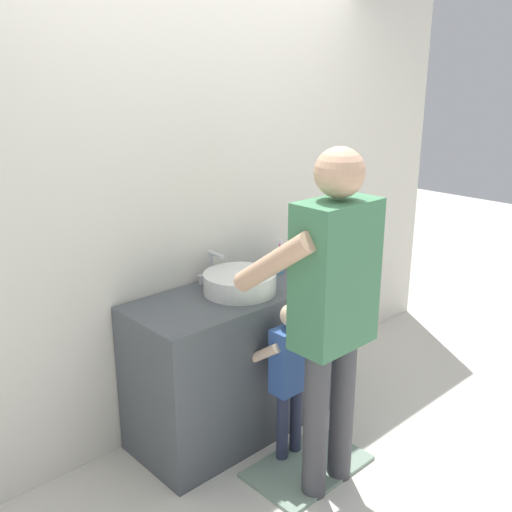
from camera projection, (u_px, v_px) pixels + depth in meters
The scene contains 9 objects.
ground_plane at pixel (274, 447), 3.29m from camera, with size 14.00×14.00×0.00m, color silver.
back_wall at pixel (199, 193), 3.31m from camera, with size 4.40×0.08×2.70m.
vanity_cabinet at pixel (238, 360), 3.37m from camera, with size 1.26×0.54×0.85m, color #4C5156.
sink_basin at pixel (240, 282), 3.21m from camera, with size 0.40×0.40×0.11m.
faucet at pixel (212, 268), 3.37m from camera, with size 0.18×0.14×0.18m.
toothbrush_cup at pixel (278, 264), 3.52m from camera, with size 0.07×0.07×0.21m.
bath_mat at pixel (307, 466), 3.12m from camera, with size 0.64×0.40×0.02m, color gray.
child_toddler at pixel (289, 368), 3.06m from camera, with size 0.28×0.28×0.89m.
adult_parent at pixel (331, 296), 2.70m from camera, with size 0.53×0.56×1.71m.
Camera 1 is at (-1.99, -1.99, 2.03)m, focal length 41.34 mm.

